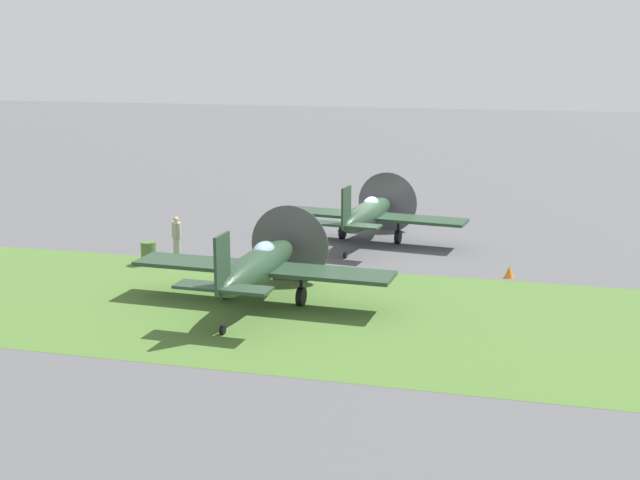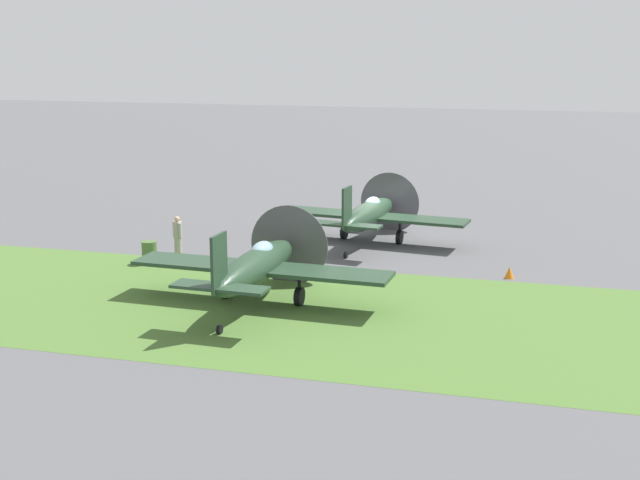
{
  "view_description": "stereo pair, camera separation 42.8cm",
  "coord_description": "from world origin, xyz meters",
  "px_view_note": "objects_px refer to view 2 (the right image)",
  "views": [
    {
      "loc": [
        7.23,
        -36.42,
        8.56
      ],
      "look_at": [
        -0.81,
        -5.76,
        1.21
      ],
      "focal_mm": 47.58,
      "sensor_mm": 36.0,
      "label": 1
    },
    {
      "loc": [
        7.65,
        -36.31,
        8.56
      ],
      "look_at": [
        -0.81,
        -5.76,
        1.21
      ],
      "focal_mm": 47.58,
      "sensor_mm": 36.0,
      "label": 2
    }
  ],
  "objects_px": {
    "airplane_lead": "(370,214)",
    "runway_marker_cone": "(509,273)",
    "fuel_drum": "(149,252)",
    "airplane_wingman": "(258,266)",
    "ground_crew_chief": "(178,236)"
  },
  "relations": [
    {
      "from": "airplane_lead",
      "to": "ground_crew_chief",
      "type": "xyz_separation_m",
      "value": [
        -6.99,
        -4.7,
        -0.38
      ]
    },
    {
      "from": "airplane_wingman",
      "to": "fuel_drum",
      "type": "distance_m",
      "value": 7.31
    },
    {
      "from": "airplane_wingman",
      "to": "ground_crew_chief",
      "type": "relative_size",
      "value": 5.21
    },
    {
      "from": "airplane_lead",
      "to": "ground_crew_chief",
      "type": "distance_m",
      "value": 8.43
    },
    {
      "from": "airplane_lead",
      "to": "runway_marker_cone",
      "type": "bearing_deg",
      "value": -27.78
    },
    {
      "from": "ground_crew_chief",
      "to": "fuel_drum",
      "type": "bearing_deg",
      "value": -79.23
    },
    {
      "from": "airplane_lead",
      "to": "ground_crew_chief",
      "type": "bearing_deg",
      "value": -139.57
    },
    {
      "from": "airplane_lead",
      "to": "ground_crew_chief",
      "type": "height_order",
      "value": "airplane_lead"
    },
    {
      "from": "airplane_lead",
      "to": "runway_marker_cone",
      "type": "relative_size",
      "value": 19.72
    },
    {
      "from": "ground_crew_chief",
      "to": "airplane_lead",
      "type": "bearing_deg",
      "value": 76.59
    },
    {
      "from": "ground_crew_chief",
      "to": "runway_marker_cone",
      "type": "distance_m",
      "value": 13.3
    },
    {
      "from": "airplane_wingman",
      "to": "ground_crew_chief",
      "type": "xyz_separation_m",
      "value": [
        -5.31,
        5.18,
        -0.44
      ]
    },
    {
      "from": "airplane_lead",
      "to": "runway_marker_cone",
      "type": "xyz_separation_m",
      "value": [
        6.28,
        -4.28,
        -1.07
      ]
    },
    {
      "from": "ground_crew_chief",
      "to": "fuel_drum",
      "type": "relative_size",
      "value": 1.92
    },
    {
      "from": "airplane_lead",
      "to": "fuel_drum",
      "type": "bearing_deg",
      "value": -136.29
    }
  ]
}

